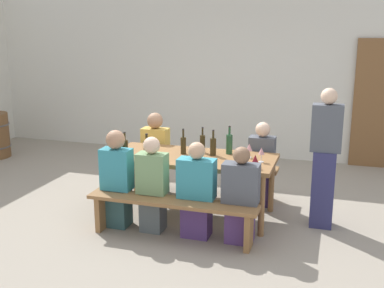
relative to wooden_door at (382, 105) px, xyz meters
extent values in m
plane|color=gray|center=(-2.33, -2.88, -1.05)|extent=(24.00, 24.00, 0.00)
cube|color=silver|center=(-2.33, 0.14, 0.55)|extent=(14.00, 0.20, 3.20)
cube|color=brown|center=(0.00, 0.00, 0.00)|extent=(0.90, 0.06, 2.10)
cube|color=olive|center=(-2.33, -2.88, -0.33)|extent=(2.01, 0.88, 0.05)
cylinder|color=olive|center=(-3.25, -3.27, -0.70)|extent=(0.07, 0.07, 0.70)
cylinder|color=olive|center=(-1.40, -3.27, -0.70)|extent=(0.07, 0.07, 0.70)
cylinder|color=olive|center=(-3.25, -2.50, -0.70)|extent=(0.07, 0.07, 0.70)
cylinder|color=olive|center=(-1.40, -2.50, -0.70)|extent=(0.07, 0.07, 0.70)
cube|color=olive|center=(-2.33, -3.63, -0.62)|extent=(1.91, 0.30, 0.04)
cube|color=olive|center=(-3.18, -3.63, -0.84)|extent=(0.06, 0.24, 0.41)
cube|color=olive|center=(-1.47, -3.63, -0.84)|extent=(0.06, 0.24, 0.41)
cube|color=olive|center=(-2.33, -2.14, -0.62)|extent=(1.91, 0.30, 0.04)
cube|color=olive|center=(-3.18, -2.14, -0.84)|extent=(0.06, 0.24, 0.41)
cube|color=olive|center=(-1.47, -2.14, -0.84)|extent=(0.06, 0.24, 0.41)
cylinder|color=#234C2D|center=(-1.92, -2.65, -0.18)|extent=(0.08, 0.08, 0.24)
cylinder|color=#234C2D|center=(-1.92, -2.65, -0.01)|extent=(0.03, 0.03, 0.10)
cylinder|color=black|center=(-1.92, -2.65, 0.04)|extent=(0.03, 0.03, 0.01)
cylinder|color=#332814|center=(-2.25, -2.69, -0.19)|extent=(0.07, 0.07, 0.22)
cylinder|color=#332814|center=(-2.25, -2.69, -0.03)|extent=(0.02, 0.02, 0.09)
cylinder|color=black|center=(-2.25, -2.69, 0.02)|extent=(0.03, 0.03, 0.01)
cylinder|color=#332814|center=(-2.46, -2.82, -0.20)|extent=(0.07, 0.07, 0.21)
cylinder|color=#332814|center=(-2.46, -2.82, -0.04)|extent=(0.02, 0.02, 0.10)
cylinder|color=black|center=(-2.46, -2.82, 0.01)|extent=(0.03, 0.03, 0.01)
cylinder|color=#332814|center=(-3.05, -3.22, -0.19)|extent=(0.08, 0.08, 0.22)
cylinder|color=#332814|center=(-3.05, -3.22, -0.03)|extent=(0.03, 0.03, 0.09)
cylinder|color=black|center=(-3.05, -3.22, 0.02)|extent=(0.03, 0.03, 0.01)
cylinder|color=#332814|center=(-2.78, -3.20, -0.19)|extent=(0.08, 0.08, 0.22)
cylinder|color=#332814|center=(-2.78, -3.20, -0.04)|extent=(0.03, 0.03, 0.08)
cylinder|color=black|center=(-2.78, -3.20, 0.01)|extent=(0.03, 0.03, 0.01)
cylinder|color=#332814|center=(-2.09, -2.77, -0.19)|extent=(0.07, 0.07, 0.21)
cylinder|color=#332814|center=(-2.09, -2.77, -0.04)|extent=(0.03, 0.03, 0.09)
cylinder|color=black|center=(-2.09, -2.77, 0.01)|extent=(0.03, 0.03, 0.01)
cylinder|color=silver|center=(-1.51, -3.17, -0.30)|extent=(0.06, 0.06, 0.01)
cylinder|color=silver|center=(-1.51, -3.17, -0.26)|extent=(0.01, 0.01, 0.06)
cone|color=maroon|center=(-1.51, -3.17, -0.19)|extent=(0.07, 0.07, 0.09)
cylinder|color=silver|center=(-1.65, -2.75, -0.30)|extent=(0.06, 0.06, 0.01)
cylinder|color=silver|center=(-1.65, -2.75, -0.25)|extent=(0.01, 0.01, 0.08)
cone|color=#D18C93|center=(-1.65, -2.75, -0.17)|extent=(0.08, 0.08, 0.09)
cylinder|color=silver|center=(-3.18, -3.09, -0.30)|extent=(0.06, 0.06, 0.01)
cylinder|color=silver|center=(-3.18, -3.09, -0.26)|extent=(0.01, 0.01, 0.08)
cone|color=#D18C93|center=(-3.18, -3.09, -0.18)|extent=(0.07, 0.07, 0.08)
cylinder|color=silver|center=(-1.48, -2.90, -0.30)|extent=(0.06, 0.06, 0.01)
cylinder|color=silver|center=(-1.48, -2.90, -0.25)|extent=(0.01, 0.01, 0.09)
cone|color=#D18C93|center=(-1.48, -2.90, -0.17)|extent=(0.07, 0.07, 0.08)
cube|color=#2B4C4E|center=(-3.05, -3.48, -0.83)|extent=(0.26, 0.24, 0.45)
cube|color=teal|center=(-3.05, -3.48, -0.36)|extent=(0.35, 0.20, 0.48)
sphere|color=#A87A5B|center=(-3.05, -3.48, -0.01)|extent=(0.22, 0.22, 0.22)
cube|color=#4D5658|center=(-2.61, -3.48, -0.83)|extent=(0.25, 0.24, 0.45)
cube|color=#729966|center=(-2.61, -3.48, -0.37)|extent=(0.34, 0.20, 0.46)
sphere|color=beige|center=(-2.61, -3.48, -0.05)|extent=(0.19, 0.19, 0.19)
cube|color=#4B3069|center=(-2.09, -3.48, -0.83)|extent=(0.31, 0.24, 0.45)
cube|color=teal|center=(-2.09, -3.48, -0.38)|extent=(0.41, 0.20, 0.44)
sphere|color=tan|center=(-2.09, -3.48, -0.07)|extent=(0.19, 0.19, 0.19)
cube|color=#533570|center=(-1.60, -3.48, -0.83)|extent=(0.29, 0.24, 0.45)
cube|color=#4C515B|center=(-1.60, -3.48, -0.38)|extent=(0.39, 0.20, 0.43)
sphere|color=#846047|center=(-1.60, -3.48, -0.08)|extent=(0.18, 0.18, 0.18)
cube|color=#284D52|center=(-3.04, -2.29, -0.83)|extent=(0.27, 0.24, 0.45)
cube|color=gold|center=(-3.04, -2.29, -0.36)|extent=(0.36, 0.20, 0.48)
sphere|color=#A87A5B|center=(-3.04, -2.29, -0.01)|extent=(0.22, 0.22, 0.22)
cube|color=#45336C|center=(-1.57, -2.29, -0.83)|extent=(0.25, 0.24, 0.45)
cube|color=#4C515B|center=(-1.57, -2.29, -0.37)|extent=(0.33, 0.20, 0.46)
sphere|color=beige|center=(-1.57, -2.29, -0.04)|extent=(0.19, 0.19, 0.19)
cube|color=navy|center=(-0.78, -2.77, -0.60)|extent=(0.25, 0.24, 0.90)
cube|color=#4C515B|center=(-0.78, -2.77, 0.12)|extent=(0.34, 0.20, 0.53)
sphere|color=beige|center=(-0.78, -2.77, 0.48)|extent=(0.18, 0.18, 0.18)
camera|label=1|loc=(-0.67, -8.19, 1.23)|focal=44.47mm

